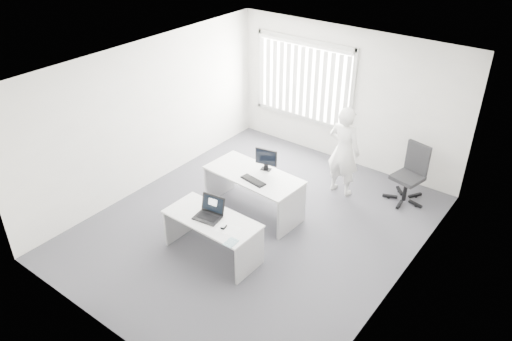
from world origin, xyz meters
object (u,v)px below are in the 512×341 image
Objects in this scene: laptop at (207,210)px; desk_far at (254,185)px; person at (344,151)px; office_chair at (408,183)px; desk_near at (212,228)px; monitor at (266,160)px.

desk_far is at bearing 87.62° from laptop.
office_chair is at bearing -153.80° from person.
desk_near is 2.95m from person.
monitor is (-1.94, -1.78, 0.64)m from office_chair.
office_chair reaches higher than desk_far.
person reaches higher than monitor.
desk_far is 4.43× the size of monitor.
laptop is (-0.76, -2.89, -0.02)m from person.
office_chair is 3.90m from laptop.
person is at bearing 76.79° from desk_near.
person is 4.38× the size of monitor.
desk_far is (-0.20, 1.32, 0.06)m from desk_near.
office_chair is at bearing 29.86° from monitor.
person reaches higher than desk_near.
office_chair is 0.64× the size of person.
office_chair is 2.78× the size of laptop.
person is at bearing 66.65° from laptop.
office_chair reaches higher than desk_near.
person is (-1.11, -0.50, 0.53)m from office_chair.
person is 4.36× the size of laptop.
laptop is (-0.05, -0.05, 0.35)m from desk_near.
desk_far is 1.80m from person.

